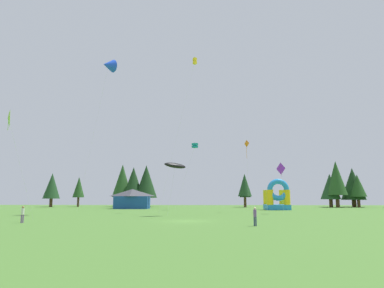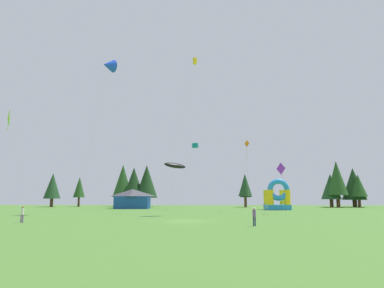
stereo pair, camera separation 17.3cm
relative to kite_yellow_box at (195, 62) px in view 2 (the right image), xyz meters
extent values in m
plane|color=#47752D|center=(-0.27, -20.62, -25.78)|extent=(120.00, 120.00, 0.00)
cube|color=yellow|center=(0.04, 0.03, -0.13)|extent=(0.73, 0.73, 0.51)
cube|color=yellow|center=(0.04, 0.03, 0.49)|extent=(0.73, 0.73, 0.51)
cylinder|color=silver|center=(-2.66, -2.20, -12.80)|extent=(5.42, 4.47, 25.96)
cube|color=#0C7F7A|center=(-0.20, 8.80, -13.77)|extent=(1.26, 1.26, 0.41)
cube|color=#0C7F7A|center=(-0.20, 8.80, -13.28)|extent=(1.26, 1.26, 0.41)
cylinder|color=silver|center=(-1.99, 7.39, -19.65)|extent=(3.60, 2.83, 12.26)
ellipsoid|color=black|center=(-2.35, -11.11, -19.15)|extent=(3.48, 3.00, 1.24)
cylinder|color=silver|center=(-2.80, -11.43, -22.46)|extent=(0.92, 0.67, 6.64)
pyramid|color=#8CD826|center=(-18.27, -23.92, -15.47)|extent=(0.87, 1.28, 1.34)
cylinder|color=#8CD826|center=(-18.19, -23.87, -16.05)|extent=(0.04, 0.04, 1.17)
cylinder|color=silver|center=(-17.61, -21.77, -20.62)|extent=(1.16, 4.22, 10.32)
pyramid|color=purple|center=(13.19, -5.40, -19.26)|extent=(0.92, 1.21, 1.30)
cylinder|color=purple|center=(13.11, -5.46, -19.81)|extent=(0.04, 0.04, 1.10)
cylinder|color=silver|center=(12.92, -6.42, -22.52)|extent=(0.40, 1.94, 6.52)
cone|color=blue|center=(-13.43, -6.09, -2.83)|extent=(2.88, 2.88, 2.23)
cylinder|color=silver|center=(-16.31, -3.55, -14.30)|extent=(5.78, 5.10, 22.96)
pyramid|color=orange|center=(8.61, -0.24, -14.61)|extent=(0.62, 0.80, 0.86)
cylinder|color=orange|center=(8.67, -0.20, -15.82)|extent=(0.04, 0.04, 2.43)
cylinder|color=silver|center=(8.90, 1.07, -20.19)|extent=(0.48, 2.57, 11.18)
cylinder|color=#724C8C|center=(-16.30, -23.56, -25.39)|extent=(0.15, 0.15, 0.79)
cylinder|color=#724C8C|center=(-16.16, -23.49, -25.39)|extent=(0.15, 0.15, 0.79)
cylinder|color=silver|center=(-16.23, -23.52, -24.68)|extent=(0.38, 0.38, 0.62)
sphere|color=#9E704C|center=(-16.23, -23.52, -24.27)|extent=(0.21, 0.21, 0.21)
cylinder|color=navy|center=(6.04, -26.30, -25.39)|extent=(0.16, 0.16, 0.79)
cylinder|color=navy|center=(5.91, -26.22, -25.39)|extent=(0.16, 0.16, 0.79)
cylinder|color=#724C8C|center=(5.97, -26.26, -24.68)|extent=(0.38, 0.38, 0.62)
sphere|color=beige|center=(5.97, -26.26, -24.26)|extent=(0.21, 0.21, 0.21)
cube|color=#268CD8|center=(15.20, 8.87, -25.31)|extent=(4.27, 4.94, 0.94)
cylinder|color=yellow|center=(13.67, 7.00, -23.48)|extent=(1.19, 1.19, 2.74)
cylinder|color=yellow|center=(16.74, 7.00, -23.48)|extent=(1.19, 1.19, 2.74)
cylinder|color=yellow|center=(13.67, 10.74, -23.48)|extent=(1.19, 1.19, 2.74)
cylinder|color=yellow|center=(16.74, 10.74, -23.48)|extent=(1.19, 1.19, 2.74)
torus|color=#268CD8|center=(15.20, 7.00, -22.10)|extent=(4.03, 0.96, 4.03)
cube|color=#19478C|center=(-13.03, 12.69, -24.54)|extent=(6.80, 3.72, 2.49)
pyramid|color=#3F3F47|center=(-13.03, 12.69, -22.58)|extent=(6.80, 3.72, 1.42)
cylinder|color=#4C331E|center=(-34.14, 22.56, -24.82)|extent=(0.69, 0.69, 1.92)
cone|color=#1E4221|center=(-34.14, 22.56, -20.90)|extent=(3.83, 3.83, 5.92)
cylinder|color=#4C331E|center=(-28.44, 24.51, -24.69)|extent=(0.49, 0.49, 2.18)
cone|color=#234C1E|center=(-28.44, 24.51, -21.17)|extent=(2.74, 2.74, 4.87)
cylinder|color=#4C331E|center=(-18.02, 24.70, -24.64)|extent=(0.84, 0.84, 2.29)
cone|color=#234C1E|center=(-18.02, 24.70, -19.62)|extent=(4.68, 4.68, 7.75)
cylinder|color=#4C331E|center=(-15.15, 23.73, -24.99)|extent=(0.94, 0.94, 1.59)
cone|color=#193819|center=(-15.15, 23.73, -20.34)|extent=(5.24, 5.24, 7.69)
cylinder|color=#4C331E|center=(-12.14, 23.88, -24.74)|extent=(0.94, 0.94, 2.09)
cone|color=#193819|center=(-12.14, 23.88, -19.85)|extent=(5.23, 5.23, 7.68)
cylinder|color=#4C331E|center=(10.90, 22.42, -24.57)|extent=(0.57, 0.57, 2.43)
cone|color=#1E4221|center=(10.90, 22.42, -20.76)|extent=(3.14, 3.14, 5.19)
cylinder|color=#4C331E|center=(10.96, 22.26, -24.66)|extent=(0.47, 0.47, 2.24)
cone|color=#193819|center=(10.96, 22.26, -21.31)|extent=(2.60, 2.60, 4.47)
cylinder|color=#4C331E|center=(30.48, 23.02, -24.89)|extent=(0.80, 0.80, 1.78)
cone|color=#1E4221|center=(30.48, 23.02, -21.11)|extent=(4.42, 4.42, 5.77)
cylinder|color=#4C331E|center=(31.58, 21.94, -24.42)|extent=(0.81, 0.81, 2.73)
cone|color=#234C1E|center=(31.58, 21.94, -19.20)|extent=(4.51, 4.51, 7.71)
cylinder|color=#4C331E|center=(36.14, 24.12, -24.95)|extent=(0.97, 0.97, 1.66)
cone|color=#193819|center=(36.14, 24.12, -20.46)|extent=(5.39, 5.39, 7.34)
cylinder|color=#4C331E|center=(36.41, 22.34, -24.60)|extent=(0.66, 0.66, 2.36)
cone|color=#234C1E|center=(36.41, 22.34, -20.91)|extent=(3.69, 3.69, 5.03)
camera|label=1|loc=(1.50, -56.97, -23.13)|focal=31.99mm
camera|label=2|loc=(1.67, -56.97, -23.13)|focal=31.99mm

